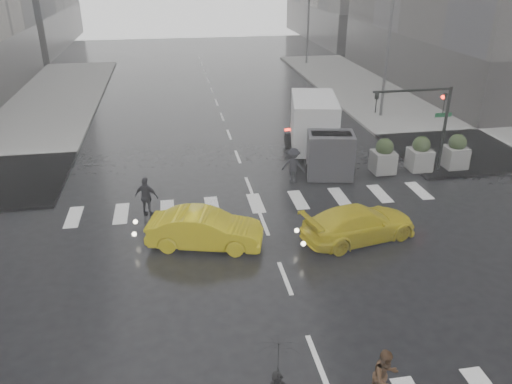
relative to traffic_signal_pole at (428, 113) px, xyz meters
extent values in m
plane|color=black|center=(-9.01, -8.01, -3.22)|extent=(120.00, 120.00, 0.00)
cube|color=slate|center=(10.49, 9.49, -3.14)|extent=(35.00, 35.00, 0.15)
cube|color=#292724|center=(19.99, 47.99, -1.02)|extent=(26.05, 26.05, 4.40)
cylinder|color=black|center=(0.99, -0.01, -0.97)|extent=(0.16, 0.16, 4.50)
cylinder|color=black|center=(-1.01, -0.01, 1.18)|extent=(4.00, 0.12, 0.12)
imported|color=black|center=(0.74, -0.01, 0.48)|extent=(0.16, 0.20, 1.00)
imported|color=black|center=(-2.81, -0.01, 0.68)|extent=(0.16, 0.20, 1.00)
sphere|color=#FF190C|center=(0.64, -0.01, 0.78)|extent=(0.20, 0.20, 0.20)
cube|color=#0B5125|center=(0.99, 0.29, -0.22)|extent=(0.90, 0.03, 0.22)
cylinder|color=#59595B|center=(1.99, 9.99, 1.28)|extent=(0.20, 0.20, 9.00)
cylinder|color=#59595B|center=(1.99, 29.99, 1.28)|extent=(0.20, 0.20, 9.00)
cube|color=slate|center=(-2.01, 0.19, -2.52)|extent=(1.10, 1.10, 1.10)
sphere|color=#212E14|center=(-2.01, 0.19, -1.72)|extent=(0.90, 0.90, 0.90)
cube|color=slate|center=(-0.01, 0.19, -2.52)|extent=(1.10, 1.10, 1.10)
sphere|color=#212E14|center=(-0.01, 0.19, -1.72)|extent=(0.90, 0.90, 0.90)
cube|color=slate|center=(1.99, 0.19, -2.52)|extent=(1.10, 1.10, 1.10)
sphere|color=#212E14|center=(1.99, 0.19, -1.72)|extent=(0.90, 0.90, 0.90)
imported|color=black|center=(-10.53, -13.79, -1.23)|extent=(1.05, 1.06, 0.88)
imported|color=#412917|center=(-7.79, -13.63, -2.43)|extent=(0.90, 0.79, 1.58)
imported|color=black|center=(-13.82, -2.37, -2.32)|extent=(1.21, 0.98, 1.78)
imported|color=black|center=(-6.77, 0.03, -2.32)|extent=(1.32, 1.12, 1.79)
imported|color=#D8C10B|center=(-11.56, -5.35, -2.49)|extent=(4.63, 2.62, 1.45)
imported|color=#D8C10B|center=(-5.53, -5.83, -2.53)|extent=(4.47, 2.78, 1.37)
cube|color=silver|center=(-4.84, 3.41, -1.20)|extent=(2.36, 4.52, 2.65)
cube|color=#2E2E33|center=(-4.84, 0.27, -1.99)|extent=(2.26, 1.77, 2.26)
cube|color=black|center=(-4.84, 0.27, -1.30)|extent=(1.97, 0.88, 0.88)
cylinder|color=black|center=(-5.87, 0.07, -2.77)|extent=(0.28, 0.88, 0.88)
cylinder|color=black|center=(-3.81, 0.07, -2.77)|extent=(0.28, 0.88, 0.88)
cylinder|color=black|center=(-5.87, 2.23, -2.77)|extent=(0.28, 0.88, 0.88)
cylinder|color=black|center=(-3.81, 2.23, -2.77)|extent=(0.28, 0.88, 0.88)
cylinder|color=black|center=(-5.87, 4.99, -2.77)|extent=(0.28, 0.88, 0.88)
cylinder|color=black|center=(-3.81, 4.99, -2.77)|extent=(0.28, 0.88, 0.88)
camera|label=1|loc=(-12.49, -22.14, 6.89)|focal=35.00mm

